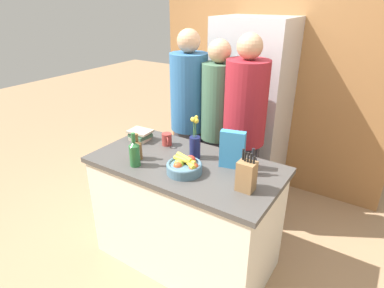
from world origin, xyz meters
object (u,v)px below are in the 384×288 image
Objects in this scene: bottle_vinegar at (134,153)px; person_in_red_tee at (244,127)px; flower_vase at (195,144)px; fruit_bowl at (185,166)px; book_stack at (140,135)px; cereal_box at (232,150)px; coffee_mug at (167,139)px; refrigerator at (250,111)px; person_in_blue at (217,122)px; bottle_oil at (137,149)px; bottle_wine at (252,164)px; knife_block at (246,176)px; person_at_sink at (189,114)px.

person_in_red_tee reaches higher than bottle_vinegar.
bottle_vinegar is at bearing -131.00° from flower_vase.
fruit_bowl is 0.71m from book_stack.
flower_vase is 0.60m from book_stack.
coffee_mug is at bearing 175.68° from cereal_box.
refrigerator is at bearing 107.61° from cereal_box.
cereal_box is 0.72m from bottle_vinegar.
person_in_red_tee is (0.45, 0.94, -0.01)m from bottle_vinegar.
bottle_vinegar reaches higher than fruit_bowl.
person_in_blue is at bearing 159.43° from person_in_red_tee.
bottle_oil is at bearing -176.87° from fruit_bowl.
person_in_blue is at bearing 103.91° from fruit_bowl.
person_in_blue is at bearing 103.30° from flower_vase.
bottle_wine is at bearing -65.74° from refrigerator.
flower_vase reaches higher than knife_block.
flower_vase is 0.31m from cereal_box.
bottle_wine is at bearing -7.38° from cereal_box.
fruit_bowl is 0.83m from person_in_red_tee.
refrigerator is 1.05× the size of person_in_red_tee.
cereal_box is 0.90m from book_stack.
fruit_bowl is 1.25× the size of bottle_wine.
knife_block reaches higher than book_stack.
book_stack is (-0.66, 0.26, -0.00)m from fruit_bowl.
fruit_bowl is at bearing -36.35° from person_at_sink.
refrigerator is at bearing 80.53° from person_at_sink.
flower_vase is 0.19× the size of person_at_sink.
bottle_wine is at bearing 17.09° from bottle_oil.
coffee_mug is 0.06× the size of person_at_sink.
flower_vase is at bearing -118.73° from person_in_red_tee.
fruit_bowl is at bearing -84.59° from refrigerator.
bottle_wine is (0.84, 0.26, -0.00)m from bottle_oil.
flower_vase is 0.46m from bottle_vinegar.
fruit_bowl is at bearing -133.39° from cereal_box.
person_in_blue is at bearing 80.66° from bottle_vinegar.
bottle_oil is 0.11m from bottle_vinegar.
fruit_bowl is 0.97× the size of bottle_vinegar.
flower_vase is 1.70× the size of bottle_wine.
person_in_red_tee is (0.73, 0.56, 0.05)m from book_stack.
bottle_oil reaches higher than book_stack.
cereal_box is 1.41× the size of book_stack.
person_at_sink is 0.60m from person_in_red_tee.
bottle_wine is (1.07, -0.03, 0.03)m from book_stack.
bottle_wine is 0.12× the size of person_in_blue.
person_at_sink is at bearing 140.68° from knife_block.
refrigerator is at bearing 95.41° from fruit_bowl.
bottle_oil is at bearing -96.22° from coffee_mug.
refrigerator reaches higher than cereal_box.
refrigerator reaches higher than book_stack.
fruit_bowl is 0.92× the size of knife_block.
bottle_oil is 0.12× the size of person_in_blue.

